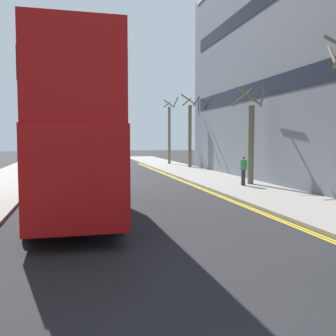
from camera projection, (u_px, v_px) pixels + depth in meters
The scene contains 8 objects.
sidewalk_right at pixel (270, 195), 18.29m from camera, with size 4.00×80.00×0.14m, color gray.
kerb_line_outer at pixel (246, 206), 15.88m from camera, with size 0.10×56.00×0.01m, color yellow.
kerb_line_inner at pixel (242, 206), 15.84m from camera, with size 0.10×56.00×0.01m, color yellow.
double_decker_bus_away at pixel (72, 129), 14.15m from camera, with size 3.01×10.87×5.64m.
pedestrian_far at pixel (243, 170), 21.60m from camera, with size 0.34×0.22×1.62m.
street_tree_near at pixel (190, 132), 35.47m from camera, with size 1.85×1.84×6.59m.
street_tree_far at pixel (251, 139), 22.24m from camera, with size 1.82×2.05×5.49m.
street_tree_distant at pixel (170, 132), 40.25m from camera, with size 1.46×1.44×6.73m.
Camera 1 is at (-2.18, -0.62, 2.68)m, focal length 42.38 mm.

